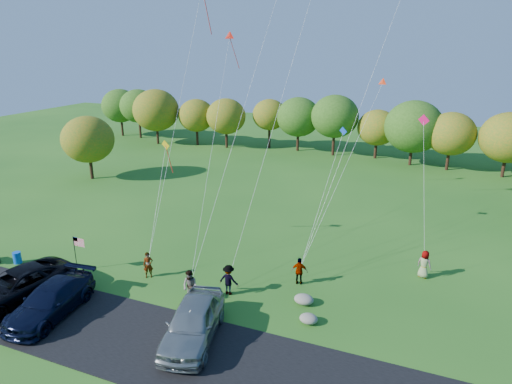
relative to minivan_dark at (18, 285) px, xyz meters
The scene contains 15 objects.
ground 9.25m from the minivan_dark, 22.52° to the left, with size 140.00×140.00×0.00m, color #225B1A.
asphalt_lane 8.56m from the minivan_dark, ahead, with size 44.00×6.00×0.06m, color black.
treeline 41.64m from the minivan_dark, 72.49° to the left, with size 75.70×27.42×8.51m.
minivan_dark is the anchor object (origin of this frame).
minivan_navy 3.02m from the minivan_dark, ahead, with size 2.39×5.88×1.71m, color black.
minivan_silver 11.38m from the minivan_dark, ahead, with size 2.36×5.87×2.00m, color gray.
flyer_a 7.53m from the minivan_dark, 43.94° to the left, with size 0.63×0.41×1.72m, color #4C4C59.
flyer_b 10.09m from the minivan_dark, 21.88° to the left, with size 0.94×0.73×1.94m, color #4C4C59.
flyer_c 12.31m from the minivan_dark, 25.70° to the left, with size 1.22×0.70×1.89m, color #4C4C59.
flyer_d 16.75m from the minivan_dark, 28.91° to the left, with size 1.04×0.43×1.77m, color #4C4C59.
flyer_e 24.88m from the minivan_dark, 28.79° to the left, with size 0.90×0.58×1.84m, color #4C4C59.
trash_barrel 5.37m from the minivan_dark, 139.97° to the left, with size 0.54×0.54×0.80m, color blue.
flag_assembly 4.33m from the minivan_dark, 80.32° to the left, with size 0.91×0.59×2.45m.
boulder_near 16.72m from the minivan_dark, 21.01° to the left, with size 1.15×0.90×0.58m, color gray.
boulder_far 16.94m from the minivan_dark, 14.60° to the left, with size 1.00×0.84×0.52m, color slate.
Camera 1 is at (13.34, -19.95, 14.51)m, focal length 32.00 mm.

